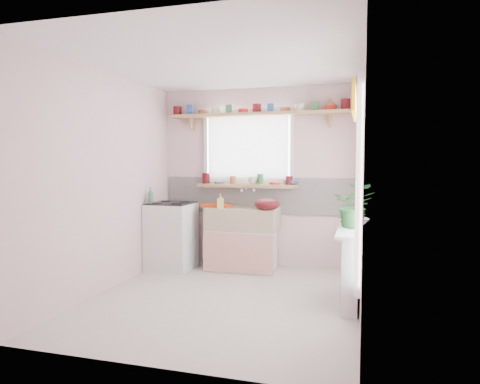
# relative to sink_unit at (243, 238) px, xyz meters

# --- Properties ---
(room) EXTENTS (3.20, 3.20, 3.20)m
(room) POSITION_rel_sink_unit_xyz_m (0.81, -0.43, 0.94)
(room) COLOR beige
(room) RESTS_ON ground
(sink_unit) EXTENTS (0.95, 0.65, 1.11)m
(sink_unit) POSITION_rel_sink_unit_xyz_m (0.00, 0.00, 0.00)
(sink_unit) COLOR white
(sink_unit) RESTS_ON ground
(cooker) EXTENTS (0.58, 0.58, 0.93)m
(cooker) POSITION_rel_sink_unit_xyz_m (-0.95, -0.24, 0.03)
(cooker) COLOR white
(cooker) RESTS_ON ground
(radiator_ledge) EXTENTS (0.22, 0.95, 0.78)m
(radiator_ledge) POSITION_rel_sink_unit_xyz_m (1.45, -1.09, -0.03)
(radiator_ledge) COLOR white
(radiator_ledge) RESTS_ON ground
(windowsill) EXTENTS (1.40, 0.22, 0.04)m
(windowsill) POSITION_rel_sink_unit_xyz_m (-0.00, 0.19, 0.71)
(windowsill) COLOR tan
(windowsill) RESTS_ON room
(pine_shelf) EXTENTS (2.52, 0.24, 0.04)m
(pine_shelf) POSITION_rel_sink_unit_xyz_m (0.15, 0.18, 1.69)
(pine_shelf) COLOR tan
(pine_shelf) RESTS_ON room
(shelf_crockery) EXTENTS (2.47, 0.11, 0.12)m
(shelf_crockery) POSITION_rel_sink_unit_xyz_m (0.13, 0.18, 1.76)
(shelf_crockery) COLOR #590F14
(shelf_crockery) RESTS_ON pine_shelf
(sill_crockery) EXTENTS (1.35, 0.11, 0.12)m
(sill_crockery) POSITION_rel_sink_unit_xyz_m (-0.02, 0.19, 0.78)
(sill_crockery) COLOR #590F14
(sill_crockery) RESTS_ON windowsill
(dish_tray) EXTENTS (0.39, 0.30, 0.04)m
(dish_tray) POSITION_rel_sink_unit_xyz_m (-0.38, -0.00, 0.44)
(dish_tray) COLOR #F24615
(dish_tray) RESTS_ON sink_unit
(colander) EXTENTS (0.42, 0.42, 0.15)m
(colander) POSITION_rel_sink_unit_xyz_m (0.37, -0.19, 0.49)
(colander) COLOR #530E13
(colander) RESTS_ON sink_unit
(jade_plant) EXTENTS (0.47, 0.42, 0.47)m
(jade_plant) POSITION_rel_sink_unit_xyz_m (1.48, -0.93, 0.58)
(jade_plant) COLOR #28642B
(jade_plant) RESTS_ON radiator_ledge
(fruit_bowl) EXTENTS (0.37, 0.37, 0.07)m
(fruit_bowl) POSITION_rel_sink_unit_xyz_m (1.48, -0.69, 0.38)
(fruit_bowl) COLOR white
(fruit_bowl) RESTS_ON radiator_ledge
(herb_pot) EXTENTS (0.11, 0.08, 0.21)m
(herb_pot) POSITION_rel_sink_unit_xyz_m (1.36, -0.83, 0.45)
(herb_pot) COLOR #28642B
(herb_pot) RESTS_ON radiator_ledge
(soap_bottle_sink) EXTENTS (0.11, 0.11, 0.20)m
(soap_bottle_sink) POSITION_rel_sink_unit_xyz_m (-0.26, -0.19, 0.52)
(soap_bottle_sink) COLOR #D1D65F
(soap_bottle_sink) RESTS_ON sink_unit
(sill_cup) EXTENTS (0.17, 0.17, 0.11)m
(sill_cup) POSITION_rel_sink_unit_xyz_m (0.09, 0.20, 0.78)
(sill_cup) COLOR beige
(sill_cup) RESTS_ON windowsill
(sill_bowl) EXTENTS (0.26, 0.26, 0.06)m
(sill_bowl) POSITION_rel_sink_unit_xyz_m (0.62, 0.25, 0.76)
(sill_bowl) COLOR #3457AA
(sill_bowl) RESTS_ON windowsill
(shelf_vase) EXTENTS (0.20, 0.20, 0.16)m
(shelf_vase) POSITION_rel_sink_unit_xyz_m (1.13, 0.24, 1.79)
(shelf_vase) COLOR #AD6535
(shelf_vase) RESTS_ON pine_shelf
(cooker_bottle) EXTENTS (0.09, 0.09, 0.21)m
(cooker_bottle) POSITION_rel_sink_unit_xyz_m (-1.17, -0.42, 0.59)
(cooker_bottle) COLOR #43875D
(cooker_bottle) RESTS_ON cooker
(fruit) EXTENTS (0.20, 0.14, 0.10)m
(fruit) POSITION_rel_sink_unit_xyz_m (1.49, -0.69, 0.44)
(fruit) COLOR #D95512
(fruit) RESTS_ON fruit_bowl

